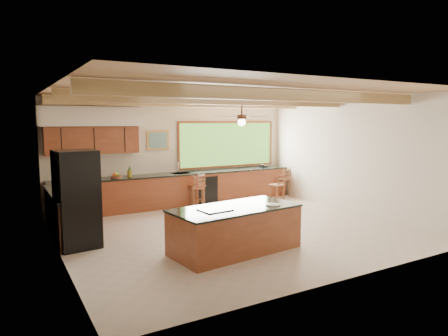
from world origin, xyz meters
TOP-DOWN VIEW (x-y plane):
  - ground at (0.00, 0.00)m, footprint 7.20×7.20m
  - room_shell at (-0.17, 0.65)m, footprint 7.27×6.54m
  - counter_run at (-0.82, 2.52)m, footprint 7.12×3.10m
  - island at (-0.75, -1.27)m, footprint 2.48×1.37m
  - refrigerator at (-3.22, 0.40)m, footprint 0.79×0.77m
  - bar_stool_a at (0.28, 2.40)m, footprint 0.46×0.46m
  - bar_stool_b at (0.23, 2.25)m, footprint 0.42×0.42m
  - bar_stool_c at (2.39, 1.55)m, footprint 0.41×0.41m
  - bar_stool_d at (3.30, 2.40)m, footprint 0.35×0.35m

SIDE VIEW (x-z plane):
  - ground at x=0.00m, z-range 0.00..0.00m
  - island at x=-0.75m, z-range -0.01..0.84m
  - counter_run at x=-0.82m, z-range -0.15..1.07m
  - bar_stool_b at x=0.23m, z-range 0.09..1.02m
  - bar_stool_d at x=3.30m, z-range 0.09..1.03m
  - bar_stool_c at x=2.39m, z-range 0.09..1.04m
  - bar_stool_a at x=0.28m, z-range 0.09..1.08m
  - refrigerator at x=-3.22m, z-range 0.00..1.85m
  - room_shell at x=-0.17m, z-range 0.70..3.72m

